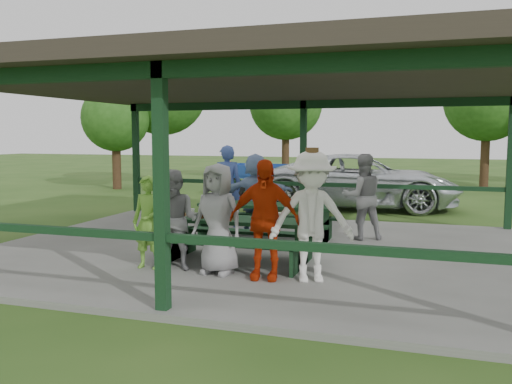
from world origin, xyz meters
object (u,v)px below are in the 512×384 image
(contestant_grey_left, at_px, (175,220))
(farm_trailer, at_px, (264,180))
(spectator_blue, at_px, (227,186))
(spectator_lblue, at_px, (256,193))
(spectator_grey, at_px, (362,197))
(picnic_table_near, at_px, (237,235))
(pickup_truck, at_px, (360,181))
(contestant_grey_mid, at_px, (218,219))
(picnic_table_far, at_px, (267,217))
(contestant_red, at_px, (264,219))
(contestant_green, at_px, (149,222))
(contestant_white_fedora, at_px, (311,217))

(contestant_grey_left, relative_size, farm_trailer, 0.44)
(contestant_grey_left, relative_size, spectator_blue, 0.84)
(spectator_lblue, height_order, spectator_blue, spectator_blue)
(contestant_grey_left, bearing_deg, spectator_grey, 53.62)
(picnic_table_near, height_order, spectator_grey, spectator_grey)
(picnic_table_near, distance_m, pickup_truck, 8.36)
(picnic_table_near, relative_size, contestant_grey_mid, 1.50)
(picnic_table_near, relative_size, farm_trailer, 0.70)
(spectator_grey, height_order, farm_trailer, spectator_grey)
(spectator_blue, bearing_deg, pickup_truck, -135.52)
(picnic_table_near, relative_size, picnic_table_far, 0.94)
(contestant_red, bearing_deg, contestant_grey_mid, 170.30)
(pickup_truck, distance_m, farm_trailer, 4.20)
(picnic_table_far, relative_size, contestant_green, 1.83)
(contestant_green, height_order, spectator_blue, spectator_blue)
(spectator_blue, distance_m, farm_trailer, 7.17)
(contestant_grey_mid, xyz_separation_m, contestant_red, (0.77, -0.07, 0.04))
(picnic_table_near, relative_size, spectator_blue, 1.35)
(spectator_grey, distance_m, pickup_truck, 5.60)
(contestant_red, height_order, spectator_grey, contestant_red)
(spectator_grey, bearing_deg, pickup_truck, -105.81)
(picnic_table_far, xyz_separation_m, farm_trailer, (-2.59, 8.30, 0.05))
(contestant_grey_left, height_order, spectator_blue, spectator_blue)
(picnic_table_far, relative_size, contestant_grey_mid, 1.60)
(contestant_red, relative_size, spectator_grey, 1.02)
(picnic_table_far, bearing_deg, contestant_grey_left, -103.50)
(contestant_green, distance_m, spectator_grey, 4.62)
(spectator_lblue, height_order, spectator_grey, spectator_grey)
(contestant_grey_left, xyz_separation_m, farm_trailer, (-1.92, 11.08, -0.27))
(picnic_table_far, relative_size, spectator_grey, 1.56)
(contestant_green, relative_size, contestant_red, 0.84)
(contestant_green, xyz_separation_m, contestant_red, (1.95, -0.04, 0.15))
(contestant_green, distance_m, farm_trailer, 11.20)
(spectator_lblue, relative_size, pickup_truck, 0.29)
(contestant_green, height_order, contestant_white_fedora, contestant_white_fedora)
(contestant_red, relative_size, farm_trailer, 0.49)
(contestant_grey_mid, height_order, spectator_lblue, spectator_lblue)
(contestant_white_fedora, height_order, spectator_grey, contestant_white_fedora)
(contestant_green, xyz_separation_m, spectator_lblue, (0.64, 3.58, 0.12))
(picnic_table_far, distance_m, farm_trailer, 8.69)
(contestant_grey_left, height_order, farm_trailer, contestant_grey_left)
(spectator_blue, relative_size, pickup_truck, 0.32)
(contestant_red, relative_size, pickup_truck, 0.30)
(picnic_table_far, height_order, pickup_truck, pickup_truck)
(picnic_table_near, bearing_deg, contestant_red, -49.29)
(contestant_red, relative_size, contestant_white_fedora, 0.91)
(contestant_grey_mid, relative_size, pickup_truck, 0.29)
(contestant_grey_mid, bearing_deg, contestant_white_fedora, 7.75)
(contestant_grey_mid, height_order, contestant_red, contestant_red)
(picnic_table_near, xyz_separation_m, spectator_lblue, (-0.58, 2.78, 0.40))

